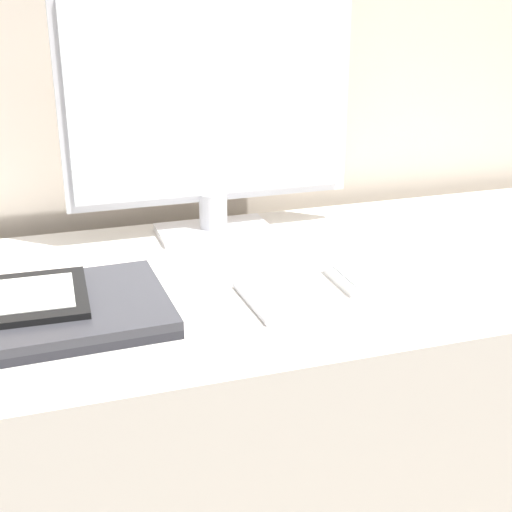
% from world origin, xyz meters
% --- Properties ---
extents(desk, '(1.59, 0.59, 0.71)m').
position_xyz_m(desk, '(0.00, 0.21, 0.35)').
color(desk, silver).
rests_on(desk, ground_plane).
extents(monitor, '(0.51, 0.11, 0.42)m').
position_xyz_m(monitor, '(-0.09, 0.41, 0.93)').
color(monitor, silver).
rests_on(monitor, desk).
extents(keyboard, '(0.33, 0.10, 0.01)m').
position_xyz_m(keyboard, '(0.19, 0.13, 0.71)').
color(keyboard, silver).
rests_on(keyboard, desk).
extents(laptop, '(0.32, 0.24, 0.02)m').
position_xyz_m(laptop, '(-0.40, 0.13, 0.72)').
color(laptop, '#232328').
rests_on(laptop, desk).
extents(ereader, '(0.16, 0.17, 0.01)m').
position_xyz_m(ereader, '(-0.42, 0.15, 0.74)').
color(ereader, black).
rests_on(ereader, laptop).
extents(pen, '(0.01, 0.14, 0.01)m').
position_xyz_m(pen, '(-0.12, 0.10, 0.71)').
color(pen, silver).
rests_on(pen, desk).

